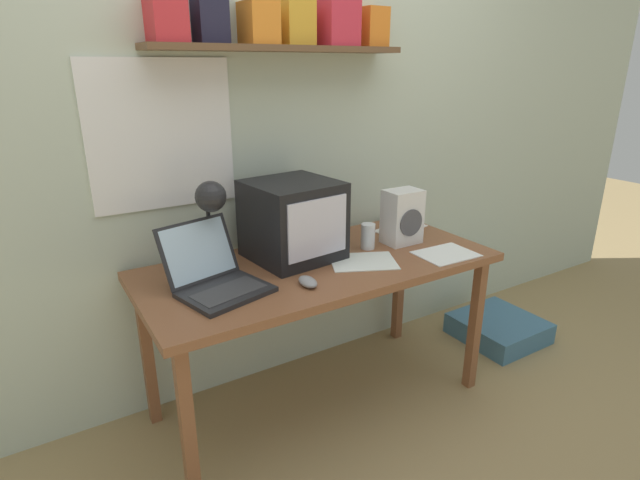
{
  "coord_description": "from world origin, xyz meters",
  "views": [
    {
      "loc": [
        -1.03,
        -1.67,
        1.5
      ],
      "look_at": [
        0.0,
        0.0,
        0.81
      ],
      "focal_mm": 28.0,
      "sensor_mm": 36.0,
      "label": 1
    }
  ],
  "objects": [
    {
      "name": "ground_plane",
      "position": [
        0.0,
        0.0,
        0.0
      ],
      "size": [
        12.0,
        12.0,
        0.0
      ],
      "primitive_type": "plane",
      "color": "#9E8456"
    },
    {
      "name": "back_wall",
      "position": [
        -0.0,
        0.4,
        1.31
      ],
      "size": [
        5.6,
        0.24,
        2.6
      ],
      "color": "beige",
      "rests_on": "ground_plane"
    },
    {
      "name": "corner_desk",
      "position": [
        0.0,
        0.0,
        0.64
      ],
      "size": [
        1.51,
        0.68,
        0.71
      ],
      "color": "brown",
      "rests_on": "ground_plane"
    },
    {
      "name": "crt_monitor",
      "position": [
        -0.06,
        0.12,
        0.87
      ],
      "size": [
        0.39,
        0.39,
        0.33
      ],
      "rotation": [
        0.0,
        0.0,
        0.11
      ],
      "color": "black",
      "rests_on": "corner_desk"
    },
    {
      "name": "laptop",
      "position": [
        -0.47,
        -0.02,
        0.77
      ],
      "size": [
        0.37,
        0.4,
        0.24
      ],
      "rotation": [
        0.0,
        0.0,
        0.25
      ],
      "color": "#232326",
      "rests_on": "corner_desk"
    },
    {
      "name": "desk_lamp",
      "position": [
        -0.42,
        0.12,
        0.99
      ],
      "size": [
        0.13,
        0.19,
        0.38
      ],
      "rotation": [
        0.0,
        0.0,
        -0.12
      ],
      "color": "#232326",
      "rests_on": "corner_desk"
    },
    {
      "name": "juice_glass",
      "position": [
        0.27,
        0.03,
        0.76
      ],
      "size": [
        0.06,
        0.06,
        0.12
      ],
      "color": "white",
      "rests_on": "corner_desk"
    },
    {
      "name": "space_heater",
      "position": [
        0.46,
        0.01,
        0.83
      ],
      "size": [
        0.17,
        0.13,
        0.25
      ],
      "rotation": [
        0.0,
        0.0,
        -0.01
      ],
      "color": "white",
      "rests_on": "corner_desk"
    },
    {
      "name": "computer_mouse",
      "position": [
        -0.16,
        -0.18,
        0.72
      ],
      "size": [
        0.07,
        0.11,
        0.03
      ],
      "rotation": [
        0.0,
        0.0,
        -0.07
      ],
      "color": "gray",
      "rests_on": "corner_desk"
    },
    {
      "name": "loose_paper_near_laptop",
      "position": [
        0.16,
        -0.09,
        0.71
      ],
      "size": [
        0.33,
        0.3,
        0.0
      ],
      "rotation": [
        0.0,
        0.0,
        -0.43
      ],
      "color": "white",
      "rests_on": "corner_desk"
    },
    {
      "name": "loose_paper_near_monitor",
      "position": [
        0.52,
        -0.21,
        0.71
      ],
      "size": [
        0.26,
        0.21,
        0.0
      ],
      "rotation": [
        0.0,
        0.0,
        -0.04
      ],
      "color": "white",
      "rests_on": "corner_desk"
    },
    {
      "name": "printed_handout",
      "position": [
        0.59,
        0.17,
        0.71
      ],
      "size": [
        0.3,
        0.2,
        0.0
      ],
      "rotation": [
        0.0,
        0.0,
        0.22
      ],
      "color": "white",
      "rests_on": "corner_desk"
    },
    {
      "name": "floor_cushion",
      "position": [
        1.19,
        -0.04,
        0.06
      ],
      "size": [
        0.44,
        0.44,
        0.12
      ],
      "color": "teal",
      "rests_on": "ground_plane"
    }
  ]
}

